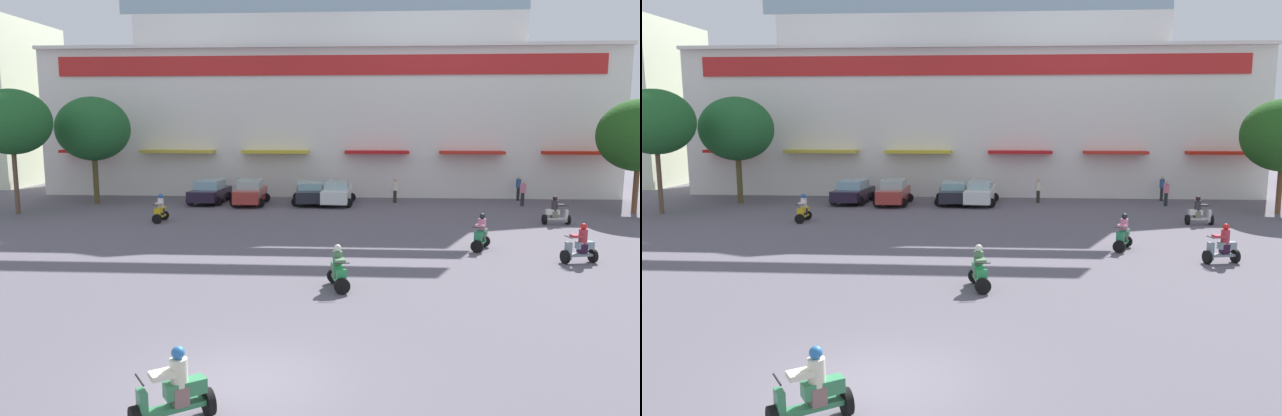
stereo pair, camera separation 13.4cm
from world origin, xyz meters
The scene contains 18 objects.
ground_plane centered at (0.00, 13.00, 0.00)m, with size 128.00×128.00×0.00m, color #5D5862.
colonial_building centered at (0.00, 36.44, 8.94)m, with size 41.31×17.66×20.23m.
plaza_tree_0 centered at (-17.69, 21.46, 5.36)m, with size 4.59×3.92×7.26m.
plaza_tree_1 centered at (18.75, 24.06, 4.59)m, with size 4.75×4.80×6.72m.
plaza_tree_2 centered at (-14.98, 26.06, 4.89)m, with size 4.75×4.52×6.98m.
parked_car_0 centered at (-7.46, 26.60, 0.77)m, with size 2.60×4.24×1.54m.
parked_car_1 centered at (-4.63, 25.95, 0.81)m, with size 2.26×4.03×1.65m.
parked_car_2 centered at (-0.80, 26.70, 0.74)m, with size 2.57×4.40×1.44m.
parked_car_3 centered at (0.99, 26.47, 0.78)m, with size 2.45×4.50×1.55m.
scooter_rider_0 centered at (-8.31, 19.22, 0.62)m, with size 0.52×1.34×1.52m.
scooter_rider_1 centered at (7.61, 13.36, 0.64)m, with size 1.05×1.46×1.56m.
scooter_rider_2 centered at (1.75, 7.16, 0.59)m, with size 0.83×1.51×1.45m.
scooter_rider_3 centered at (12.82, 19.81, 0.62)m, with size 1.39×0.56×1.52m.
scooter_rider_4 centered at (-0.90, -1.73, 0.60)m, with size 1.52×1.28×1.46m.
scooter_rider_5 centered at (10.94, 11.22, 0.64)m, with size 1.39×0.79×1.55m.
pedestrian_0 centered at (13.29, 29.09, 0.98)m, with size 0.45×0.45×1.71m.
pedestrian_1 centered at (4.82, 27.56, 0.92)m, with size 0.50×0.50×1.62m.
pedestrian_2 centered at (12.91, 26.57, 0.91)m, with size 0.52×0.52×1.62m.
Camera 1 is at (2.38, -11.49, 5.48)m, focal length 32.91 mm.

